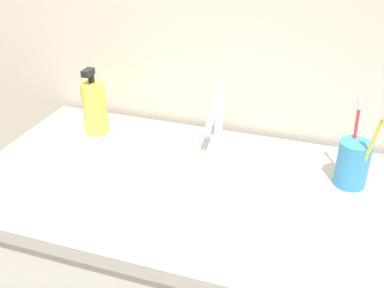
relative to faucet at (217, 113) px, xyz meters
The scene contains 6 objects.
sink_basin 0.26m from the faucet, 90.00° to the right, with size 0.48×0.48×0.12m.
faucet is the anchor object (origin of this frame).
toothbrush_cup 0.35m from the faucet, 17.68° to the right, with size 0.07×0.07×0.10m, color #338CCC.
toothbrush_red 0.34m from the faucet, 14.43° to the right, with size 0.02×0.04×0.19m.
toothbrush_yellow 0.39m from the faucet, 20.92° to the right, with size 0.04×0.05×0.20m.
soap_dispenser 0.32m from the faucet, 168.93° to the right, with size 0.06×0.06×0.18m.
Camera 1 is at (0.23, -0.77, 1.40)m, focal length 41.36 mm.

